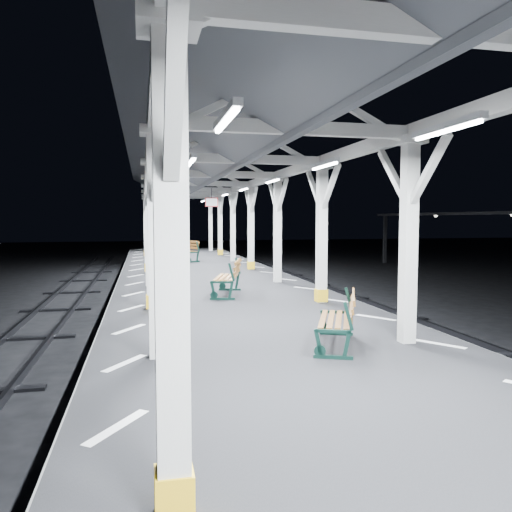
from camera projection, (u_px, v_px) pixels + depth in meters
name	position (u px, v px, depth m)	size (l,w,h in m)	color
ground	(259.00, 374.00, 9.73)	(120.00, 120.00, 0.00)	black
platform	(259.00, 349.00, 9.69)	(6.00, 50.00, 1.00)	black
hazard_stripes_left	(129.00, 329.00, 9.11)	(1.00, 48.00, 0.01)	silver
hazard_stripes_right	(376.00, 318.00, 10.20)	(1.00, 48.00, 0.01)	silver
track_right	(483.00, 354.00, 10.83)	(2.20, 60.00, 0.16)	#2D2D33
canopy	(260.00, 137.00, 9.37)	(5.40, 49.00, 4.65)	silver
bench_near	(341.00, 318.00, 7.87)	(1.15, 1.67, 0.85)	#113029
bench_mid	(230.00, 276.00, 13.19)	(1.09, 1.84, 0.94)	#113029
bench_far	(187.00, 250.00, 23.91)	(1.26, 1.92, 0.98)	#113029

